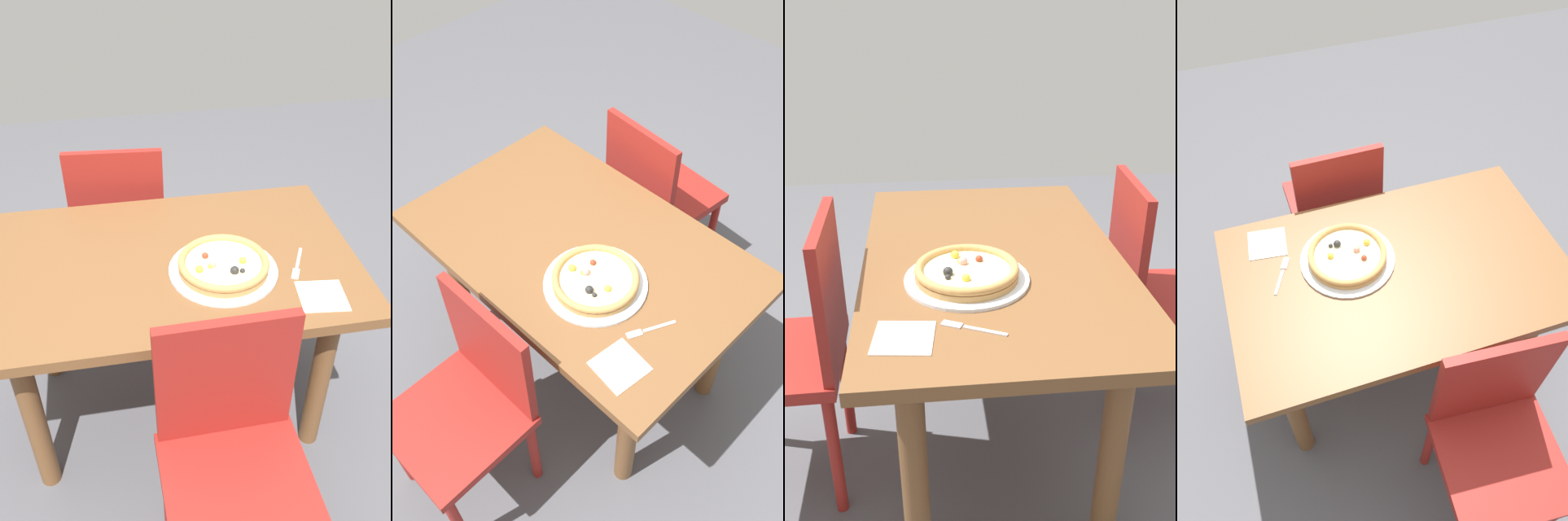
% 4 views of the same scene
% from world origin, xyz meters
% --- Properties ---
extents(ground_plane, '(6.00, 6.00, 0.00)m').
position_xyz_m(ground_plane, '(0.00, 0.00, 0.00)').
color(ground_plane, '#4C4C51').
extents(dining_table, '(1.23, 0.77, 0.73)m').
position_xyz_m(dining_table, '(0.00, 0.00, 0.61)').
color(dining_table, brown).
rests_on(dining_table, ground).
extents(chair_near, '(0.43, 0.43, 0.90)m').
position_xyz_m(chair_near, '(0.14, -0.60, 0.50)').
color(chair_near, maroon).
rests_on(chair_near, ground).
extents(chair_far, '(0.41, 0.41, 0.90)m').
position_xyz_m(chair_far, '(-0.09, 0.60, 0.50)').
color(chair_far, maroon).
rests_on(chair_far, ground).
extents(plate, '(0.35, 0.35, 0.01)m').
position_xyz_m(plate, '(-0.16, 0.09, 0.74)').
color(plate, silver).
rests_on(plate, dining_table).
extents(pizza, '(0.29, 0.29, 0.05)m').
position_xyz_m(pizza, '(-0.16, 0.09, 0.76)').
color(pizza, '#B78447').
rests_on(pizza, plate).
extents(fork, '(0.09, 0.16, 0.00)m').
position_xyz_m(fork, '(-0.40, 0.11, 0.73)').
color(fork, silver).
rests_on(fork, dining_table).
extents(napkin, '(0.15, 0.15, 0.00)m').
position_xyz_m(napkin, '(-0.43, 0.26, 0.73)').
color(napkin, white).
rests_on(napkin, dining_table).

